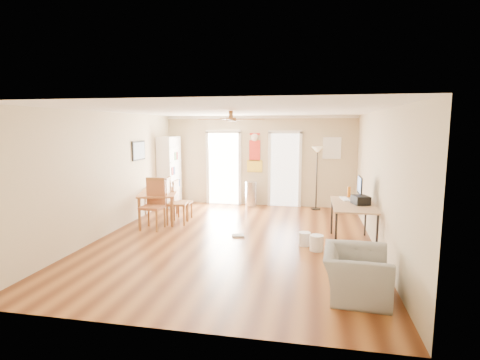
% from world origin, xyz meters
% --- Properties ---
extents(floor, '(7.00, 7.00, 0.00)m').
position_xyz_m(floor, '(0.00, 0.00, 0.00)').
color(floor, brown).
rests_on(floor, ground).
extents(ceiling, '(5.50, 7.00, 0.00)m').
position_xyz_m(ceiling, '(0.00, 0.00, 2.60)').
color(ceiling, silver).
rests_on(ceiling, floor).
extents(wall_back, '(5.50, 0.04, 2.60)m').
position_xyz_m(wall_back, '(0.00, 3.50, 1.30)').
color(wall_back, beige).
rests_on(wall_back, floor).
extents(wall_front, '(5.50, 0.04, 2.60)m').
position_xyz_m(wall_front, '(0.00, -3.50, 1.30)').
color(wall_front, beige).
rests_on(wall_front, floor).
extents(wall_left, '(0.04, 7.00, 2.60)m').
position_xyz_m(wall_left, '(-2.75, 0.00, 1.30)').
color(wall_left, beige).
rests_on(wall_left, floor).
extents(wall_right, '(0.04, 7.00, 2.60)m').
position_xyz_m(wall_right, '(2.75, 0.00, 1.30)').
color(wall_right, beige).
rests_on(wall_right, floor).
extents(crown_molding, '(5.50, 7.00, 0.08)m').
position_xyz_m(crown_molding, '(0.00, 0.00, 2.56)').
color(crown_molding, white).
rests_on(crown_molding, wall_back).
extents(kitchen_doorway, '(0.90, 0.10, 2.10)m').
position_xyz_m(kitchen_doorway, '(-1.05, 3.48, 1.05)').
color(kitchen_doorway, white).
rests_on(kitchen_doorway, wall_back).
extents(bathroom_doorway, '(0.80, 0.10, 2.10)m').
position_xyz_m(bathroom_doorway, '(0.75, 3.48, 1.05)').
color(bathroom_doorway, white).
rests_on(bathroom_doorway, wall_back).
extents(wall_decal, '(0.46, 0.03, 1.10)m').
position_xyz_m(wall_decal, '(-0.13, 3.48, 1.55)').
color(wall_decal, red).
rests_on(wall_decal, wall_back).
extents(ac_grille, '(0.50, 0.04, 0.60)m').
position_xyz_m(ac_grille, '(2.05, 3.47, 1.70)').
color(ac_grille, white).
rests_on(ac_grille, wall_back).
extents(framed_poster, '(0.04, 0.66, 0.48)m').
position_xyz_m(framed_poster, '(-2.73, 1.40, 1.70)').
color(framed_poster, black).
rests_on(framed_poster, wall_left).
extents(ceiling_fan, '(1.24, 1.24, 0.20)m').
position_xyz_m(ceiling_fan, '(0.00, -0.30, 2.43)').
color(ceiling_fan, '#593819').
rests_on(ceiling_fan, ceiling).
extents(bookshelf, '(0.46, 0.93, 2.01)m').
position_xyz_m(bookshelf, '(-2.53, 2.89, 1.00)').
color(bookshelf, white).
rests_on(bookshelf, floor).
extents(dining_table, '(1.22, 1.62, 0.72)m').
position_xyz_m(dining_table, '(-2.15, 1.24, 0.36)').
color(dining_table, '#A97136').
rests_on(dining_table, floor).
extents(dining_chair_right_a, '(0.42, 0.42, 0.97)m').
position_xyz_m(dining_chair_right_a, '(-1.60, 1.41, 0.48)').
color(dining_chair_right_a, '#9F6733').
rests_on(dining_chair_right_a, floor).
extents(dining_chair_right_b, '(0.52, 0.52, 1.10)m').
position_xyz_m(dining_chair_right_b, '(-1.60, 1.00, 0.55)').
color(dining_chair_right_b, '#A66D35').
rests_on(dining_chair_right_b, floor).
extents(dining_chair_near, '(0.49, 0.49, 1.13)m').
position_xyz_m(dining_chair_near, '(-1.98, 0.43, 0.57)').
color(dining_chair_near, '#AD6537').
rests_on(dining_chair_near, floor).
extents(trash_can, '(0.35, 0.35, 0.73)m').
position_xyz_m(trash_can, '(-0.19, 3.24, 0.36)').
color(trash_can, silver).
rests_on(trash_can, floor).
extents(torchiere_lamp, '(0.35, 0.35, 1.75)m').
position_xyz_m(torchiere_lamp, '(1.66, 3.19, 0.87)').
color(torchiere_lamp, black).
rests_on(torchiere_lamp, floor).
extents(computer_desk, '(0.77, 1.54, 0.83)m').
position_xyz_m(computer_desk, '(2.31, 0.08, 0.41)').
color(computer_desk, tan).
rests_on(computer_desk, floor).
extents(imac, '(0.18, 0.53, 0.49)m').
position_xyz_m(imac, '(2.47, 0.40, 1.07)').
color(imac, black).
rests_on(imac, computer_desk).
extents(keyboard, '(0.20, 0.44, 0.02)m').
position_xyz_m(keyboard, '(2.20, 0.51, 0.83)').
color(keyboard, white).
rests_on(keyboard, computer_desk).
extents(printer, '(0.36, 0.39, 0.16)m').
position_xyz_m(printer, '(2.45, 0.05, 0.91)').
color(printer, black).
rests_on(printer, computer_desk).
extents(orange_bottle, '(0.08, 0.08, 0.21)m').
position_xyz_m(orange_bottle, '(2.30, 0.79, 0.93)').
color(orange_bottle, orange).
rests_on(orange_bottle, computer_desk).
extents(wastebasket_a, '(0.24, 0.24, 0.27)m').
position_xyz_m(wastebasket_a, '(1.42, -0.12, 0.13)').
color(wastebasket_a, white).
rests_on(wastebasket_a, floor).
extents(wastebasket_b, '(0.28, 0.28, 0.29)m').
position_xyz_m(wastebasket_b, '(1.64, -0.38, 0.15)').
color(wastebasket_b, white).
rests_on(wastebasket_b, floor).
extents(floor_cloth, '(0.30, 0.26, 0.04)m').
position_xyz_m(floor_cloth, '(0.03, 0.23, 0.02)').
color(floor_cloth, '#A8A7A2').
rests_on(floor_cloth, floor).
extents(armchair, '(0.93, 1.04, 0.64)m').
position_xyz_m(armchair, '(2.15, -2.20, 0.32)').
color(armchair, gray).
rests_on(armchair, floor).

